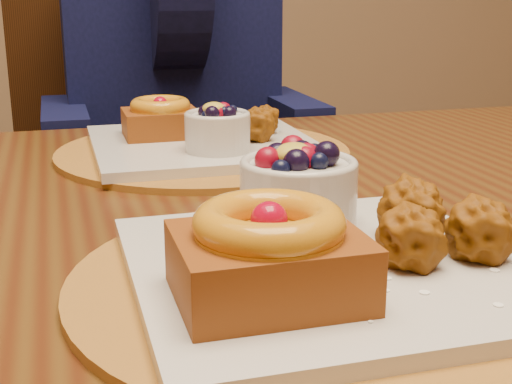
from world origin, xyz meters
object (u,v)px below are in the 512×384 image
(place_setting_near, at_px, (320,248))
(diner, at_px, (169,50))
(chair_far, at_px, (129,191))
(dining_table, at_px, (248,273))
(place_setting_far, at_px, (202,140))

(place_setting_near, bearing_deg, diner, 87.42)
(chair_far, xyz_separation_m, diner, (0.09, -0.05, 0.29))
(dining_table, distance_m, chair_far, 0.77)
(place_setting_near, height_order, diner, diner)
(dining_table, height_order, place_setting_far, place_setting_far)
(place_setting_far, relative_size, diner, 0.48)
(place_setting_near, relative_size, diner, 0.48)
(place_setting_near, height_order, chair_far, chair_far)
(diner, bearing_deg, place_setting_far, -118.07)
(dining_table, relative_size, place_setting_near, 4.21)
(chair_far, height_order, diner, diner)
(chair_far, bearing_deg, place_setting_far, -76.82)
(chair_far, bearing_deg, place_setting_near, -79.03)
(dining_table, bearing_deg, diner, 86.93)
(place_setting_far, distance_m, diner, 0.50)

